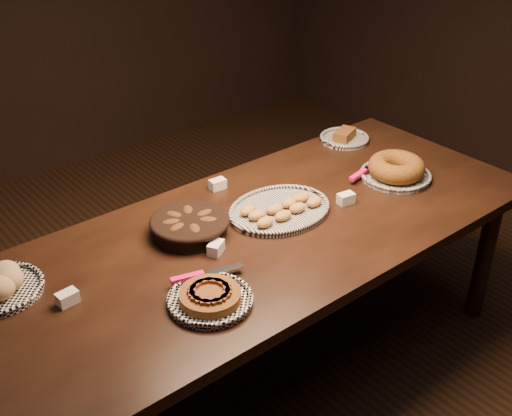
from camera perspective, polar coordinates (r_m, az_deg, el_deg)
ground at (r=3.01m, az=0.46°, el=-14.07°), size 5.00×5.00×0.00m
buffet_table at (r=2.58m, az=0.52°, el=-3.27°), size 2.40×1.00×0.75m
apple_tart_plate at (r=2.16m, az=-4.12°, el=-7.93°), size 0.35×0.31×0.06m
madeleine_platter at (r=2.64m, az=2.15°, el=-0.13°), size 0.45×0.36×0.05m
bundt_cake_plate at (r=2.96m, az=12.33°, el=3.35°), size 0.37×0.32×0.10m
croissant_basket at (r=2.50m, az=-5.91°, el=-1.46°), size 0.33×0.33×0.08m
loaf_plate at (r=3.30m, az=7.87°, el=6.23°), size 0.25×0.25×0.06m
tent_cards at (r=2.61m, az=0.47°, el=-0.26°), size 1.75×0.50×0.04m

